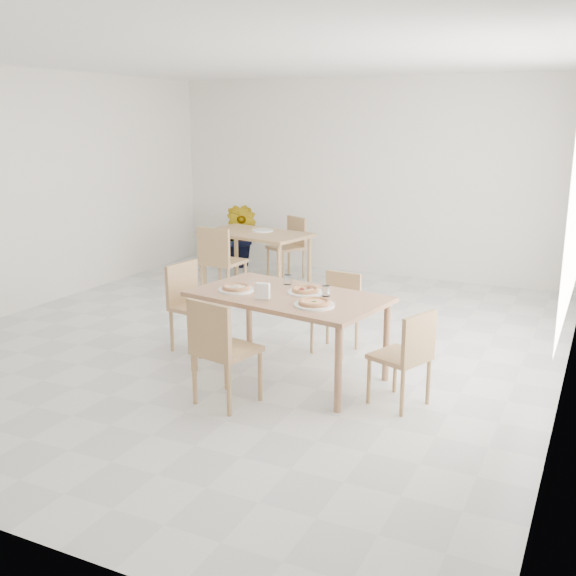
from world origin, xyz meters
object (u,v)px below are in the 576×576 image
at_px(chair_east, 407,352).
at_px(plate_empty, 262,231).
at_px(main_table, 288,302).
at_px(chair_north, 338,306).
at_px(chair_south, 220,345).
at_px(chair_back_s, 219,258).
at_px(pizza_mushroom, 236,287).
at_px(potted_plant, 241,236).
at_px(pizza_margherita, 314,302).
at_px(tumbler_a, 326,291).
at_px(tumbler_b, 288,280).
at_px(plate_mushroom, 236,290).
at_px(pizza_pepperoni, 305,290).
at_px(chair_back_n, 290,243).
at_px(chair_west, 191,300).
at_px(plate_pepperoni, 305,292).
at_px(napkin_holder, 263,292).
at_px(plate_margherita, 314,305).
at_px(second_table, 256,239).

relative_size(chair_east, plate_empty, 2.76).
bearing_deg(main_table, chair_north, 90.10).
height_order(chair_south, chair_back_s, chair_back_s).
height_order(pizza_mushroom, potted_plant, potted_plant).
distance_m(chair_south, chair_east, 1.48).
height_order(main_table, pizza_margherita, pizza_margherita).
bearing_deg(pizza_mushroom, tumbler_a, 12.87).
bearing_deg(tumbler_b, plate_mushroom, -127.22).
relative_size(pizza_pepperoni, chair_back_n, 0.31).
xyz_separation_m(chair_east, pizza_mushroom, (-1.60, 0.11, 0.32)).
height_order(main_table, chair_west, chair_west).
xyz_separation_m(chair_north, plate_empty, (-1.89, 2.00, 0.31)).
height_order(plate_pepperoni, plate_empty, same).
relative_size(pizza_pepperoni, chair_back_s, 0.29).
bearing_deg(pizza_margherita, plate_empty, 124.36).
bearing_deg(plate_mushroom, napkin_holder, -25.23).
distance_m(pizza_margherita, tumbler_a, 0.33).
distance_m(chair_north, chair_back_n, 3.17).
relative_size(tumbler_a, plate_empty, 0.32).
relative_size(chair_east, napkin_holder, 5.45).
distance_m(chair_east, napkin_holder, 1.30).
bearing_deg(pizza_pepperoni, tumbler_b, 141.32).
distance_m(plate_pepperoni, napkin_holder, 0.43).
bearing_deg(pizza_margherita, potted_plant, 126.67).
xyz_separation_m(main_table, chair_north, (0.14, 0.84, -0.23)).
height_order(chair_west, potted_plant, potted_plant).
relative_size(pizza_margherita, pizza_pepperoni, 1.16).
bearing_deg(pizza_pepperoni, plate_pepperoni, 0.00).
relative_size(plate_margherita, chair_back_n, 0.39).
relative_size(plate_mushroom, pizza_mushroom, 0.97).
bearing_deg(second_table, pizza_margherita, -43.64).
bearing_deg(chair_back_n, plate_pepperoni, -33.20).
bearing_deg(chair_north, plate_margherita, -73.37).
bearing_deg(main_table, chair_back_s, 143.89).
height_order(pizza_margherita, pizza_mushroom, same).
distance_m(chair_west, napkin_holder, 1.22).
distance_m(plate_pepperoni, tumbler_b, 0.36).
bearing_deg(chair_back_n, chair_back_s, -70.31).
bearing_deg(chair_back_s, second_table, -93.54).
relative_size(chair_east, plate_mushroom, 2.51).
distance_m(chair_south, tumbler_b, 1.17).
distance_m(chair_west, pizza_mushroom, 0.84).
bearing_deg(main_table, plate_mushroom, -159.67).
distance_m(chair_south, pizza_margherita, 0.85).
xyz_separation_m(pizza_mushroom, potted_plant, (-2.13, 3.81, -0.29)).
distance_m(chair_west, tumbler_b, 1.07).
relative_size(plate_mushroom, plate_pepperoni, 1.01).
xyz_separation_m(main_table, tumbler_b, (-0.16, 0.32, 0.12)).
bearing_deg(napkin_holder, chair_west, 142.96).
xyz_separation_m(plate_mushroom, pizza_pepperoni, (0.59, 0.19, 0.02)).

